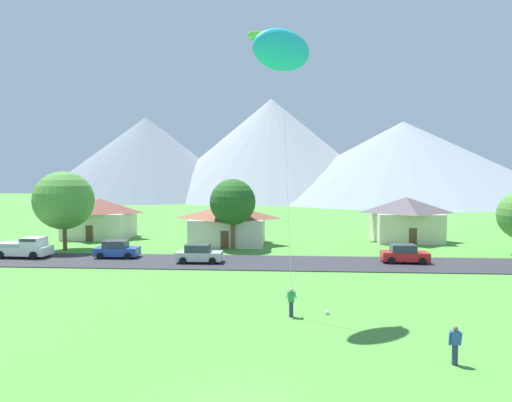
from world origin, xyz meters
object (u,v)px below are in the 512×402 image
Objects in this scene: parked_car_silver_mid_west at (199,254)px; parked_car_blue_mid_east at (117,250)px; house_leftmost at (406,218)px; tree_center at (233,202)px; parked_car_red_west_end at (404,254)px; kite_flyer_with_kite at (281,52)px; soccer_ball at (327,312)px; house_left_center at (228,224)px; watcher_person at (455,344)px; pickup_truck_white_west_side at (25,247)px; tree_left_of_center at (64,200)px; house_right_center at (100,218)px.

parked_car_silver_mid_west is 0.99× the size of parked_car_blue_mid_east.
house_leftmost is 1.07× the size of tree_center.
kite_flyer_with_kite is (-11.34, -14.60, 14.36)m from parked_car_red_west_end.
parked_car_silver_mid_west reaches higher than soccer_ball.
kite_flyer_with_kite reaches higher than house_left_center.
house_left_center is 34.55m from watcher_person.
house_left_center is 28.46m from kite_flyer_with_kite.
pickup_truck_white_west_side is at bearing 175.61° from parked_car_silver_mid_west.
pickup_truck_white_west_side is at bearing -161.80° from tree_center.
house_right_center is at bearing 92.19° from tree_left_of_center.
soccer_ball is (26.69, -29.49, -2.59)m from house_right_center.
house_leftmost is 34.78m from kite_flyer_with_kite.
tree_center is (18.17, 2.05, -0.23)m from tree_left_of_center.
parked_car_silver_mid_west is 17.74m from pickup_truck_white_west_side.
house_right_center is at bearing 119.82° from parked_car_blue_mid_east.
tree_left_of_center is (-39.06, -9.34, 2.61)m from house_leftmost.
house_right_center reaches higher than parked_car_blue_mid_east.
tree_center is at bearing 29.29° from parked_car_blue_mid_east.
parked_car_red_west_end is at bearing -106.27° from house_leftmost.
house_right_center reaches higher than pickup_truck_white_west_side.
house_left_center is 13.66m from parked_car_blue_mid_east.
watcher_person is at bearing -40.26° from tree_left_of_center.
soccer_ball is at bearing -47.85° from house_right_center.
house_left_center reaches higher than parked_car_silver_mid_west.
tree_left_of_center reaches higher than parked_car_silver_mid_west.
house_leftmost is 34.80× the size of soccer_ball.
tree_left_of_center is (-17.23, -5.36, 2.98)m from house_left_center.
soccer_ball is (-12.73, -29.26, -2.75)m from house_leftmost.
house_left_center reaches higher than pickup_truck_white_west_side.
tree_left_of_center is 40.91m from watcher_person.
house_right_center is at bearing 157.93° from tree_center.
house_right_center is 0.52× the size of kite_flyer_with_kite.
pickup_truck_white_west_side reaches higher than parked_car_silver_mid_west.
kite_flyer_with_kite is at bearing -60.29° from parked_car_silver_mid_west.
watcher_person is (15.06, -20.43, 0.01)m from parked_car_silver_mid_west.
tree_center is at bearing 18.20° from pickup_truck_white_west_side.
parked_car_blue_mid_east is at bearing 3.14° from pickup_truck_white_west_side.
house_left_center is 1.07× the size of house_right_center.
parked_car_silver_mid_west is at bearing -43.34° from house_right_center.
tree_center is 31.41m from watcher_person.
tree_left_of_center is 2.02× the size of parked_car_red_west_end.
tree_left_of_center reaches higher than house_leftmost.
kite_flyer_with_kite reaches higher than tree_center.
parked_car_red_west_end is at bearing -29.48° from house_left_center.
tree_center is 24.17m from kite_flyer_with_kite.
kite_flyer_with_kite is (25.35, -14.78, 14.17)m from pickup_truck_white_west_side.
soccer_ball is at bearing -69.65° from tree_center.
parked_car_silver_mid_west is at bearing -146.67° from house_leftmost.
house_right_center is 1.10× the size of tree_center.
house_leftmost reaches higher than watcher_person.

